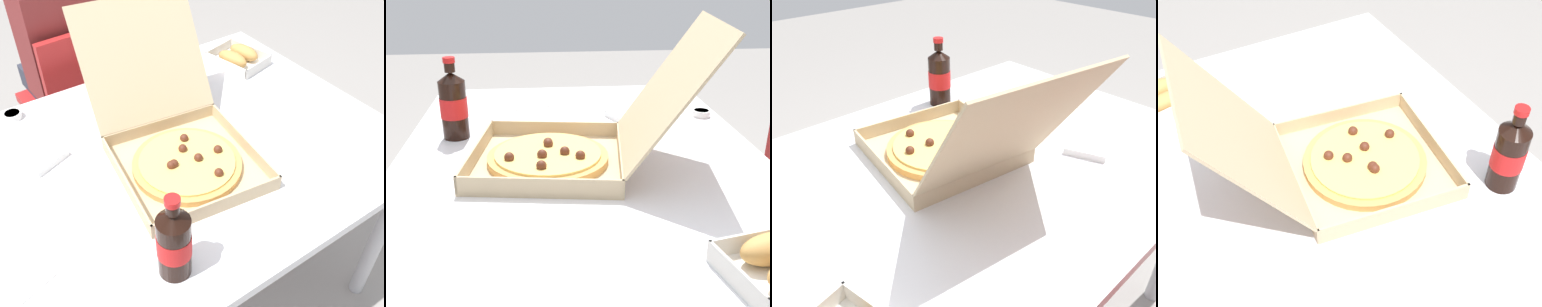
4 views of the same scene
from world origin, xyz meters
The scene contains 4 objects.
dining_table centered at (0.00, 0.00, 0.63)m, with size 1.34×0.93×0.70m.
pizza_box_open centered at (0.04, -0.03, 0.75)m, with size 0.43×0.60×0.34m.
bread_side_box centered at (0.50, 0.28, 0.73)m, with size 0.19×0.22×0.06m.
cola_bottle centered at (-0.17, -0.33, 0.80)m, with size 0.07×0.07×0.22m.
Camera 4 is at (-0.70, 0.36, 1.57)m, focal length 47.43 mm.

